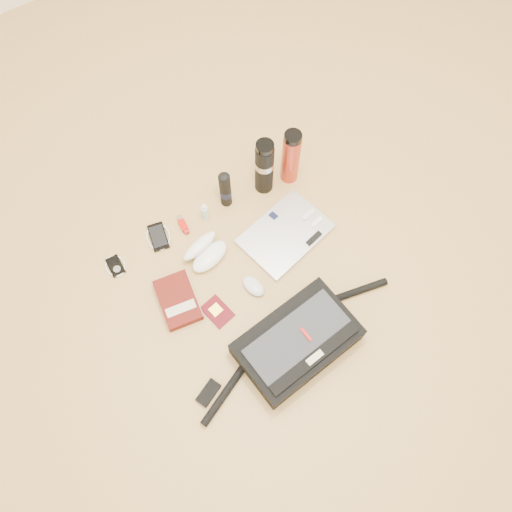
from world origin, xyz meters
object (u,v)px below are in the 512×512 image
at_px(messenger_bag, 297,342).
at_px(book, 178,300).
at_px(laptop, 286,234).
at_px(thermos_black, 264,167).
at_px(thermos_red, 291,157).

bearing_deg(messenger_bag, book, 121.13).
distance_m(laptop, thermos_black, 0.29).
relative_size(book, thermos_red, 0.80).
xyz_separation_m(thermos_black, thermos_red, (0.12, -0.02, -0.01)).
bearing_deg(thermos_black, thermos_red, -7.82).
height_order(book, thermos_red, thermos_red).
xyz_separation_m(messenger_bag, book, (-0.28, 0.39, -0.04)).
bearing_deg(thermos_red, messenger_bag, -122.31).
relative_size(messenger_bag, book, 3.85).
height_order(laptop, book, book).
distance_m(book, thermos_red, 0.74).
bearing_deg(thermos_red, book, -160.42).
height_order(book, thermos_black, thermos_black).
xyz_separation_m(book, thermos_red, (0.68, 0.24, 0.12)).
relative_size(laptop, thermos_black, 1.32).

